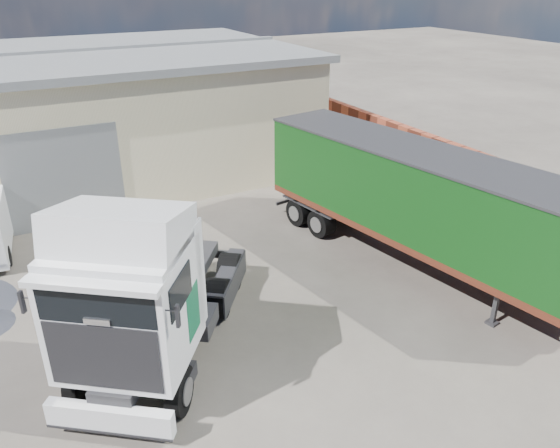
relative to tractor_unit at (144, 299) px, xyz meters
name	(u,v)px	position (x,y,z in m)	size (l,w,h in m)	color
ground	(230,366)	(1.62, -0.82, -1.91)	(120.00, 120.00, 0.00)	#2A2822
brick_boundary_wall	(432,167)	(13.12, 5.18, -0.66)	(0.35, 26.00, 2.50)	brown
tractor_unit	(144,299)	(0.00, 0.00, 0.00)	(6.01, 6.86, 4.55)	black
box_trailer	(414,196)	(8.66, 1.23, 0.36)	(4.25, 11.48, 3.74)	#2D2D30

